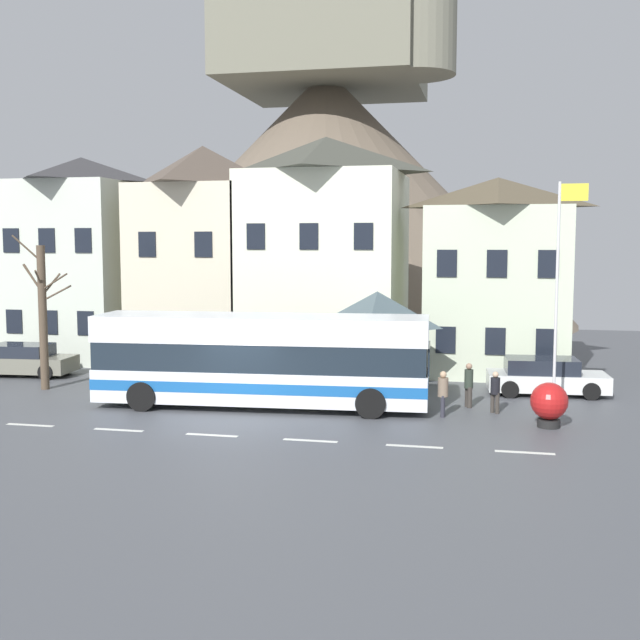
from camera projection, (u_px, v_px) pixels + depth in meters
The scene contains 18 objects.
ground_plane at pixel (229, 424), 24.91m from camera, with size 40.00×60.00×0.07m.
townhouse_00 at pixel (84, 258), 38.79m from camera, with size 5.40×6.53×9.79m.
townhouse_01 at pixel (204, 254), 37.70m from camera, with size 5.21×7.03×10.21m.
townhouse_02 at pixel (326, 252), 36.34m from camera, with size 6.93×6.88×10.46m.
townhouse_03 at pixel (496, 276), 34.06m from camera, with size 5.93×5.37×8.44m.
hilltop_castle at pixel (327, 186), 56.39m from camera, with size 35.16×35.16×25.46m.
transit_bus at pixel (262, 361), 27.15m from camera, with size 11.60×3.31×3.20m.
bus_shelter at pixel (377, 310), 30.48m from camera, with size 3.60×3.60×3.80m.
parked_car_00 at pixel (25, 360), 33.68m from camera, with size 4.14×2.22×1.35m.
parked_car_01 at pixel (148, 363), 32.76m from camera, with size 4.18×2.40×1.35m.
parked_car_02 at pixel (545, 377), 29.53m from camera, with size 4.49×2.26×1.37m.
pedestrian_00 at pixel (495, 390), 26.27m from camera, with size 0.31×0.31×1.41m.
pedestrian_01 at pixel (469, 384), 27.21m from camera, with size 0.30×0.35×1.54m.
pedestrian_02 at pixel (443, 391), 25.76m from camera, with size 0.34×0.36×1.51m.
public_bench at pixel (362, 366), 33.19m from camera, with size 1.66×0.48×0.87m.
flagpole at pixel (559, 281), 26.07m from camera, with size 0.95×0.10×7.67m.
harbour_buoy at pixel (549, 403), 24.28m from camera, with size 1.15×1.15×1.40m.
bare_tree_00 at pixel (43, 315), 30.34m from camera, with size 2.29×1.36×5.97m.
Camera 1 is at (8.04, -23.28, 5.73)m, focal length 44.28 mm.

